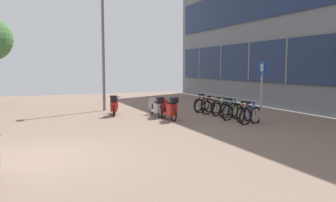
% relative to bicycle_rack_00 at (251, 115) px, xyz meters
% --- Properties ---
extents(ground, '(21.00, 40.00, 0.13)m').
position_rel_bicycle_rack_00_xyz_m(ground, '(-6.45, -2.30, -0.36)').
color(ground, '#262D29').
extents(bicycle_rack_00, '(1.28, 0.47, 0.96)m').
position_rel_bicycle_rack_00_xyz_m(bicycle_rack_00, '(0.00, 0.00, 0.00)').
color(bicycle_rack_00, black).
rests_on(bicycle_rack_00, ground).
extents(bicycle_rack_01, '(1.18, 0.60, 0.92)m').
position_rel_bicycle_rack_00_xyz_m(bicycle_rack_01, '(0.15, 0.62, -0.01)').
color(bicycle_rack_01, black).
rests_on(bicycle_rack_01, ground).
extents(bicycle_rack_02, '(1.30, 0.55, 0.98)m').
position_rel_bicycle_rack_00_xyz_m(bicycle_rack_02, '(-0.04, 1.25, 0.01)').
color(bicycle_rack_02, black).
rests_on(bicycle_rack_02, ground).
extents(bicycle_rack_03, '(1.23, 0.49, 0.93)m').
position_rel_bicycle_rack_00_xyz_m(bicycle_rack_03, '(0.20, 1.87, -0.01)').
color(bicycle_rack_03, black).
rests_on(bicycle_rack_03, ground).
extents(bicycle_rack_04, '(1.26, 0.54, 0.93)m').
position_rel_bicycle_rack_00_xyz_m(bicycle_rack_04, '(0.16, 2.49, -0.01)').
color(bicycle_rack_04, black).
rests_on(bicycle_rack_04, ground).
extents(bicycle_rack_05, '(1.26, 0.47, 0.94)m').
position_rel_bicycle_rack_00_xyz_m(bicycle_rack_05, '(0.03, 3.12, -0.01)').
color(bicycle_rack_05, black).
rests_on(bicycle_rack_05, ground).
extents(bicycle_rack_06, '(1.32, 0.47, 0.98)m').
position_rel_bicycle_rack_00_xyz_m(bicycle_rack_06, '(-0.00, 3.74, 0.01)').
color(bicycle_rack_06, black).
rests_on(bicycle_rack_06, ground).
extents(bicycle_rack_07, '(1.21, 0.60, 0.94)m').
position_rel_bicycle_rack_00_xyz_m(bicycle_rack_07, '(0.16, 4.36, -0.01)').
color(bicycle_rack_07, black).
rests_on(bicycle_rack_07, ground).
extents(scooter_near, '(0.77, 1.77, 0.99)m').
position_rel_bicycle_rack_00_xyz_m(scooter_near, '(-4.38, 4.41, 0.11)').
color(scooter_near, black).
rests_on(scooter_near, ground).
extents(scooter_mid, '(0.52, 1.84, 0.96)m').
position_rel_bicycle_rack_00_xyz_m(scooter_mid, '(-2.69, 3.25, 0.10)').
color(scooter_mid, black).
rests_on(scooter_mid, ground).
extents(scooter_far, '(0.52, 1.72, 1.04)m').
position_rel_bicycle_rack_00_xyz_m(scooter_far, '(-2.54, 2.10, 0.13)').
color(scooter_far, black).
rests_on(scooter_far, ground).
extents(parking_sign, '(0.40, 0.07, 2.43)m').
position_rel_bicycle_rack_00_xyz_m(parking_sign, '(0.36, -0.17, 1.17)').
color(parking_sign, gray).
rests_on(parking_sign, ground).
extents(lamp_post, '(0.20, 0.52, 6.56)m').
position_rel_bicycle_rack_00_xyz_m(lamp_post, '(-4.44, 6.34, 3.27)').
color(lamp_post, slate).
rests_on(lamp_post, ground).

